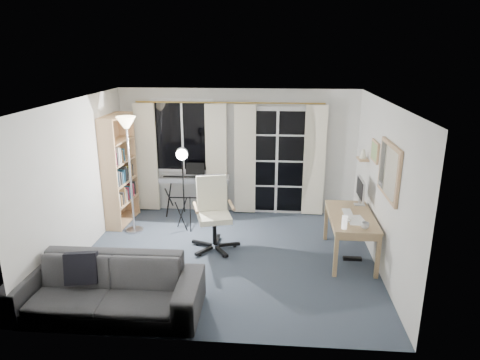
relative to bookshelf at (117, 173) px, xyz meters
name	(u,v)px	position (x,y,z in m)	size (l,w,h in m)	color
floor	(227,258)	(2.13, -1.25, -0.96)	(4.50, 4.00, 0.02)	#353F4E
window	(183,136)	(1.08, 0.72, 0.55)	(1.20, 0.08, 1.40)	white
french_door	(277,162)	(2.88, 0.72, 0.08)	(1.32, 0.09, 2.11)	white
curtains	(230,159)	(1.99, 0.63, 0.15)	(3.60, 0.07, 2.13)	gold
bookshelf	(117,173)	(0.00, 0.00, 0.00)	(0.37, 0.94, 1.99)	tan
torchiere_lamp	(128,140)	(0.38, -0.38, 0.69)	(0.35, 0.35, 2.03)	#B2B2B7
keyboard_piano	(195,180)	(1.33, 0.44, -0.23)	(1.32, 0.67, 0.95)	black
studio_light	(182,164)	(1.27, -0.31, 0.29)	(0.31, 0.32, 1.54)	black
office_chair	(213,206)	(1.86, -0.84, -0.26)	(0.81, 0.77, 1.16)	black
desk	(351,220)	(4.01, -1.09, -0.33)	(0.65, 1.31, 0.70)	#A57C54
monitor	(361,189)	(4.20, -0.64, 0.02)	(0.17, 0.50, 0.44)	silver
desk_clutter	(349,230)	(3.95, -1.31, -0.40)	(0.41, 0.79, 0.89)	white
mug	(365,225)	(4.11, -1.59, -0.19)	(0.11, 0.09, 0.11)	silver
wall_mirror	(389,171)	(4.35, -1.60, 0.60)	(0.04, 0.94, 0.74)	tan
framed_print	(375,151)	(4.35, -0.70, 0.65)	(0.03, 0.42, 0.32)	tan
wall_shelf	(363,156)	(4.29, -0.20, 0.46)	(0.16, 0.30, 0.18)	tan
sofa	(105,279)	(0.83, -2.80, -0.49)	(2.31, 0.70, 0.90)	#2F2F31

